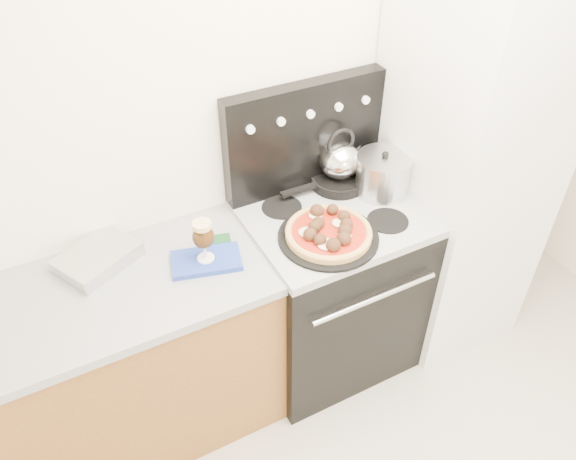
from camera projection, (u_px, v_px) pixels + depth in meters
room_shell at (475, 298)px, 1.62m from camera, size 3.52×3.01×2.52m
base_cabinet at (103, 376)px, 2.39m from camera, size 1.45×0.60×0.86m
countertop at (78, 303)px, 2.10m from camera, size 1.48×0.63×0.04m
stove_body at (329, 291)px, 2.76m from camera, size 0.76×0.65×0.88m
cooktop at (334, 218)px, 2.47m from camera, size 0.76×0.65×0.04m
backguard at (305, 136)px, 2.49m from camera, size 0.76×0.08×0.50m
fridge at (463, 170)px, 2.67m from camera, size 0.64×0.68×1.90m
foil_sheet at (98, 258)px, 2.22m from camera, size 0.36×0.33×0.06m
oven_mitt at (206, 261)px, 2.24m from camera, size 0.31×0.22×0.02m
beer_glass at (204, 241)px, 2.17m from camera, size 0.11×0.11×0.19m
pizza_pan at (328, 237)px, 2.33m from camera, size 0.48×0.48×0.01m
pizza at (329, 231)px, 2.31m from camera, size 0.39×0.39×0.05m
skillet at (338, 181)px, 2.62m from camera, size 0.26×0.26×0.05m
tea_kettle at (340, 157)px, 2.54m from camera, size 0.24×0.24×0.21m
stock_pot at (383, 175)px, 2.54m from camera, size 0.28×0.28×0.18m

